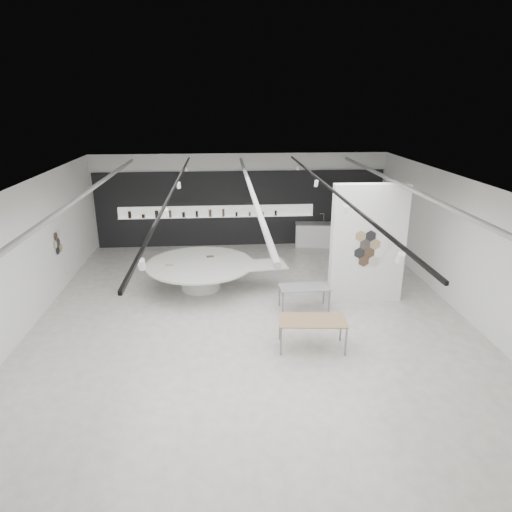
{
  "coord_description": "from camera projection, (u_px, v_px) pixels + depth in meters",
  "views": [
    {
      "loc": [
        -0.77,
        -11.55,
        5.88
      ],
      "look_at": [
        0.2,
        1.2,
        1.45
      ],
      "focal_mm": 32.0,
      "sensor_mm": 36.0,
      "label": 1
    }
  ],
  "objects": [
    {
      "name": "kitchen_counter",
      "position": [
        316.0,
        234.0,
        19.07
      ],
      "size": [
        1.79,
        0.88,
        1.35
      ],
      "rotation": [
        0.0,
        0.0,
        -0.13
      ],
      "color": "white",
      "rests_on": "ground"
    },
    {
      "name": "partition_column",
      "position": [
        368.0,
        244.0,
        13.46
      ],
      "size": [
        2.2,
        0.38,
        3.6
      ],
      "color": "white",
      "rests_on": "ground"
    },
    {
      "name": "room",
      "position": [
        249.0,
        249.0,
        12.17
      ],
      "size": [
        12.02,
        14.02,
        3.82
      ],
      "color": "beige",
      "rests_on": "ground"
    },
    {
      "name": "sample_table_wood",
      "position": [
        312.0,
        322.0,
        11.14
      ],
      "size": [
        1.7,
        0.96,
        0.77
      ],
      "rotation": [
        0.0,
        0.0,
        -0.09
      ],
      "color": "#946F4C",
      "rests_on": "ground"
    },
    {
      "name": "back_wall_display",
      "position": [
        239.0,
        209.0,
        18.88
      ],
      "size": [
        11.8,
        0.27,
        3.1
      ],
      "color": "black",
      "rests_on": "ground"
    },
    {
      "name": "sample_table_stone",
      "position": [
        304.0,
        289.0,
        13.19
      ],
      "size": [
        1.44,
        0.74,
        0.73
      ],
      "rotation": [
        0.0,
        0.0,
        0.02
      ],
      "color": "gray",
      "rests_on": "ground"
    },
    {
      "name": "display_island",
      "position": [
        203.0,
        272.0,
        14.72
      ],
      "size": [
        4.72,
        3.86,
        0.89
      ],
      "rotation": [
        0.0,
        0.0,
        0.12
      ],
      "color": "white",
      "rests_on": "ground"
    }
  ]
}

